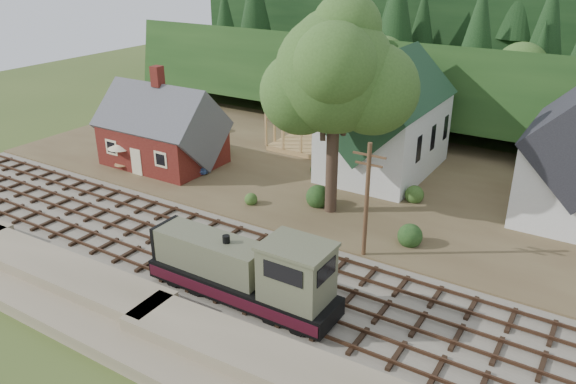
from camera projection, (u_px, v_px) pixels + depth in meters
The scene contains 16 objects.
ground at pixel (230, 264), 36.29m from camera, with size 140.00×140.00×0.00m, color #384C1E.
embankment at pixel (133, 334), 29.68m from camera, with size 64.00×5.00×1.60m, color #7F7259.
railroad_bed at pixel (230, 263), 36.26m from camera, with size 64.00×11.00×0.16m, color #726B5B.
village_flat at pixel (353, 174), 50.23m from camera, with size 64.00×26.00×0.30m, color brown.
hillside at pixel (438, 114), 68.95m from camera, with size 70.00×28.00×8.00m, color #1E3F19.
ridge at pixel (474, 89), 81.39m from camera, with size 80.00×20.00×12.00m, color black.
depot at pixel (163, 133), 51.32m from camera, with size 10.80×7.41×9.00m.
church at pixel (385, 119), 48.55m from camera, with size 8.40×15.17×13.00m.
timber_frame at pixel (317, 120), 55.00m from camera, with size 8.20×6.20×6.99m.
lattice_tower at pixel (347, 41), 56.97m from camera, with size 3.20×3.20×12.12m.
big_tree at pixel (337, 82), 38.99m from camera, with size 10.90×8.40×14.70m.
telegraph_pole_near at pixel (367, 199), 35.24m from camera, with size 2.20×0.28×8.00m.
locomotive at pixel (248, 273), 31.38m from camera, with size 11.55×2.89×4.63m.
car_blue at pixel (200, 162), 50.77m from camera, with size 1.51×3.75×1.28m, color #6187CF.
car_green at pixel (142, 142), 56.08m from camera, with size 1.26×3.61×1.19m, color gray.
patio_set at pixel (120, 147), 50.18m from camera, with size 2.25×2.25×2.51m.
Camera 1 is at (19.80, -24.67, 18.76)m, focal length 35.00 mm.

